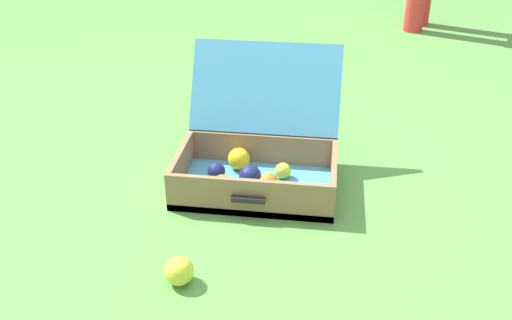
# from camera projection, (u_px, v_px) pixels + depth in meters

# --- Properties ---
(ground_plane) EXTENTS (16.00, 16.00, 0.00)m
(ground_plane) POSITION_uv_depth(u_px,v_px,m) (265.00, 196.00, 1.98)
(ground_plane) COLOR #569342
(open_suitcase) EXTENTS (0.55, 0.55, 0.43)m
(open_suitcase) POSITION_uv_depth(u_px,v_px,m) (258.00, 156.00, 2.03)
(open_suitcase) COLOR #4799C6
(open_suitcase) RESTS_ON ground
(stray_ball_on_grass) EXTENTS (0.08, 0.08, 0.08)m
(stray_ball_on_grass) POSITION_uv_depth(u_px,v_px,m) (179.00, 271.00, 1.57)
(stray_ball_on_grass) COLOR #CCDB38
(stray_ball_on_grass) RESTS_ON ground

